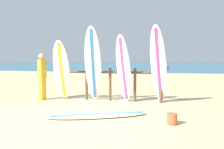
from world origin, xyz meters
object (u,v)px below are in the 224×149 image
surfboard_rack (110,80)px  beachgoer_standing (42,74)px  surfboard_leaning_far_left (62,71)px  surfboard_lying_on_sand (98,115)px  surfboard_leaning_center (159,66)px  small_boat_offshore (166,67)px  surfboard_leaning_center_left (124,69)px  surfboard_leaning_left (93,65)px  sand_bucket (172,119)px

surfboard_rack → beachgoer_standing: bearing=-170.5°
surfboard_leaning_far_left → surfboard_lying_on_sand: surfboard_leaning_far_left is taller
surfboard_leaning_center → small_boat_offshore: surfboard_leaning_center is taller
surfboard_leaning_center_left → surfboard_lying_on_sand: 2.07m
small_boat_offshore → surfboard_leaning_left: bearing=-96.4°
surfboard_rack → small_boat_offshore: 27.83m
surfboard_lying_on_sand → beachgoer_standing: 3.14m
surfboard_leaning_far_left → surfboard_lying_on_sand: (1.76, -1.67, -0.99)m
surfboard_lying_on_sand → surfboard_leaning_far_left: bearing=136.6°
surfboard_rack → surfboard_leaning_left: bearing=-141.7°
surfboard_leaning_far_left → surfboard_leaning_left: bearing=0.9°
sand_bucket → beachgoer_standing: bearing=155.7°
beachgoer_standing → sand_bucket: size_ratio=6.68×
surfboard_leaning_center → sand_bucket: surfboard_leaning_center is taller
surfboard_leaning_far_left → sand_bucket: size_ratio=8.37×
surfboard_leaning_center_left → surfboard_lying_on_sand: surfboard_leaning_center_left is taller
surfboard_lying_on_sand → small_boat_offshore: size_ratio=1.13×
surfboard_rack → surfboard_leaning_center: size_ratio=1.45×
surfboard_leaning_far_left → surfboard_leaning_center_left: surfboard_leaning_center_left is taller
surfboard_leaning_left → surfboard_leaning_center_left: 1.02m
surfboard_leaning_left → small_boat_offshore: bearing=83.6°
surfboard_leaning_center → small_boat_offshore: size_ratio=1.09×
surfboard_leaning_center_left → surfboard_lying_on_sand: (-0.35, -1.74, -1.06)m
surfboard_leaning_center → sand_bucket: size_ratio=9.94×
beachgoer_standing → small_boat_offshore: size_ratio=0.73×
beachgoer_standing → sand_bucket: 4.75m
sand_bucket → surfboard_lying_on_sand: bearing=171.7°
surfboard_lying_on_sand → sand_bucket: size_ratio=10.33×
surfboard_leaning_left → surfboard_lying_on_sand: bearing=-68.8°
surfboard_leaning_center_left → small_boat_offshore: (2.14, 28.02, -0.84)m
sand_bucket → surfboard_leaning_far_left: bearing=151.4°
surfboard_leaning_center → beachgoer_standing: size_ratio=1.49×
surfboard_leaning_far_left → small_boat_offshore: bearing=81.4°
surfboard_leaning_far_left → sand_bucket: surfboard_leaning_far_left is taller
surfboard_rack → surfboard_leaning_far_left: size_ratio=1.72×
surfboard_leaning_left → beachgoer_standing: surfboard_leaning_left is taller
surfboard_leaning_far_left → surfboard_leaning_center_left: 2.12m
surfboard_lying_on_sand → sand_bucket: bearing=-8.3°
beachgoer_standing → surfboard_leaning_center: bearing=0.7°
surfboard_lying_on_sand → sand_bucket: (1.76, -0.26, 0.09)m
beachgoer_standing → surfboard_leaning_center_left: bearing=1.4°
surfboard_leaning_center_left → surfboard_leaning_center: bearing=-1.1°
surfboard_leaning_center_left → surfboard_rack: bearing=148.3°
surfboard_rack → surfboard_lying_on_sand: 2.18m
surfboard_rack → beachgoer_standing: beachgoer_standing is taller
surfboard_leaning_far_left → surfboard_leaning_center_left: size_ratio=0.93×
surfboard_leaning_center → surfboard_lying_on_sand: 2.54m
surfboard_rack → surfboard_leaning_center_left: (0.52, -0.32, 0.40)m
surfboard_leaning_center → beachgoer_standing: bearing=-179.3°
small_boat_offshore → surfboard_lying_on_sand: bearing=-94.8°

